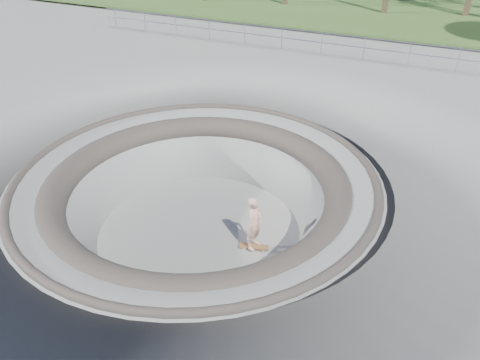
# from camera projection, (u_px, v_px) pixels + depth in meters

# --- Properties ---
(ground) EXTENTS (180.00, 180.00, 0.00)m
(ground) POSITION_uv_depth(u_px,v_px,m) (197.00, 176.00, 13.14)
(ground) COLOR gray
(ground) RESTS_ON ground
(skate_bowl) EXTENTS (14.00, 14.00, 4.10)m
(skate_bowl) POSITION_uv_depth(u_px,v_px,m) (200.00, 228.00, 14.11)
(skate_bowl) COLOR gray
(skate_bowl) RESTS_ON ground
(distant_hills) EXTENTS (103.20, 45.00, 28.60)m
(distant_hills) POSITION_uv_depth(u_px,v_px,m) (447.00, 17.00, 59.47)
(distant_hills) COLOR brown
(distant_hills) RESTS_ON ground
(safety_railing) EXTENTS (25.00, 0.06, 1.03)m
(safety_railing) POSITION_uv_depth(u_px,v_px,m) (321.00, 43.00, 22.00)
(safety_railing) COLOR #989AA1
(safety_railing) RESTS_ON ground
(skateboard) EXTENTS (0.86, 0.45, 0.09)m
(skateboard) POSITION_uv_depth(u_px,v_px,m) (254.00, 247.00, 13.38)
(skateboard) COLOR brown
(skateboard) RESTS_ON ground
(skater) EXTENTS (0.43, 0.63, 1.65)m
(skater) POSITION_uv_depth(u_px,v_px,m) (254.00, 223.00, 12.94)
(skater) COLOR #E4AA93
(skater) RESTS_ON skateboard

